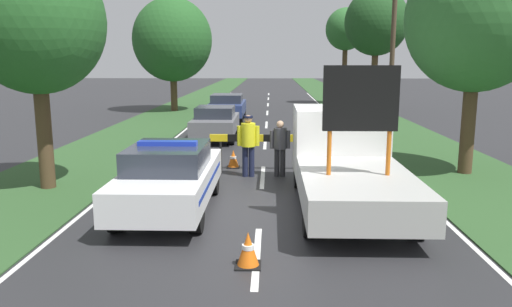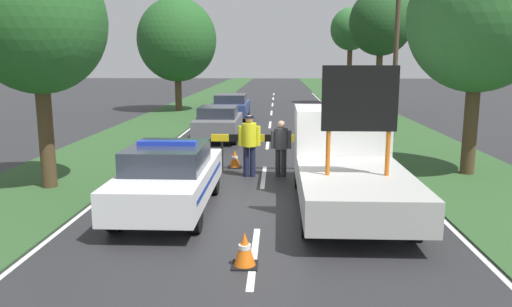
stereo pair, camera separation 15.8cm
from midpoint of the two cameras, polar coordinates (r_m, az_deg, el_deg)
name	(u,v)px [view 1 (the left image)]	position (r m, az deg, el deg)	size (l,w,h in m)	color
ground_plane	(261,202)	(11.92, 0.17, -5.55)	(160.00, 160.00, 0.00)	#28282B
lane_markings	(266,132)	(23.27, 0.95, 2.46)	(7.89, 56.18, 0.01)	silver
grass_verge_left	(174,113)	(32.22, -9.46, 4.62)	(3.84, 120.00, 0.03)	#2D5128
grass_verge_right	(361,113)	(32.10, 11.81, 4.52)	(3.84, 120.00, 0.03)	#2D5128
police_car	(170,177)	(11.20, -10.21, -2.66)	(1.83, 4.69, 1.60)	white
work_truck	(345,158)	(11.96, 9.81, -0.54)	(2.28, 5.96, 3.22)	white
road_barrier	(263,141)	(15.05, 0.55, 1.49)	(3.25, 0.08, 1.11)	black
police_officer	(248,140)	(14.25, -1.20, 1.52)	(0.64, 0.41, 1.79)	#191E38
pedestrian_civilian	(280,144)	(14.30, 2.45, 1.11)	(0.58, 0.37, 1.63)	#232326
traffic_cone_near_police	(248,249)	(8.26, -1.47, -10.91)	(0.42, 0.42, 0.58)	black
traffic_cone_centre_front	(233,159)	(15.62, -2.90, -0.62)	(0.40, 0.40, 0.56)	black
queued_car_suv_grey	(216,122)	(21.04, -4.85, 3.61)	(1.74, 3.97, 1.41)	slate
queued_car_hatch_blue	(227,107)	(27.45, -3.46, 5.37)	(1.85, 4.45, 1.48)	navy
roadside_tree_near_left	(36,23)	(13.88, -24.20, 13.48)	(3.41, 3.41, 6.05)	#4C3823
roadside_tree_near_right	(376,23)	(33.07, 13.46, 14.34)	(3.96, 3.96, 7.72)	#4C3823
roadside_tree_mid_left	(346,30)	(38.43, 10.10, 13.72)	(2.95, 2.95, 7.10)	#4C3823
roadside_tree_mid_right	(477,19)	(15.71, 23.62, 13.90)	(3.94, 3.94, 6.54)	#4C3823
roadside_tree_far_left	(172,40)	(33.21, -9.67, 12.68)	(5.07, 5.07, 7.25)	#4C3823
utility_pole	(392,58)	(21.94, 15.09, 10.53)	(1.20, 0.20, 6.59)	#473828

